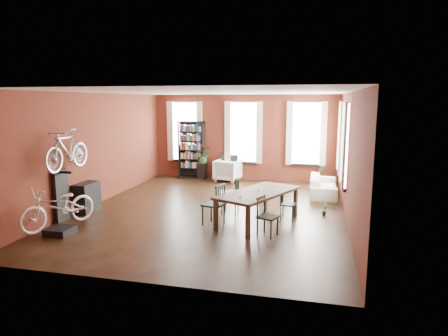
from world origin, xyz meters
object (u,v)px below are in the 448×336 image
(dining_table, at_px, (258,207))
(dining_chair_b, at_px, (230,195))
(plant_stand, at_px, (202,171))
(bicycle_floor, at_px, (57,187))
(console_table, at_px, (87,197))
(dining_chair_d, at_px, (288,204))
(dining_chair_a, at_px, (213,204))
(bike_trainer, at_px, (60,231))
(dining_chair_c, at_px, (268,217))
(cream_sofa, at_px, (324,182))
(white_armchair, at_px, (228,169))
(bookshelf, at_px, (192,150))

(dining_table, height_order, dining_chair_b, dining_chair_b)
(plant_stand, distance_m, bicycle_floor, 7.09)
(console_table, bearing_deg, plant_stand, 71.65)
(dining_chair_d, distance_m, bicycle_floor, 5.49)
(dining_table, distance_m, dining_chair_b, 1.16)
(dining_table, height_order, console_table, same)
(dining_table, relative_size, plant_stand, 3.95)
(dining_chair_a, height_order, dining_chair_d, dining_chair_a)
(dining_table, height_order, dining_chair_d, dining_table)
(dining_chair_d, xyz_separation_m, plant_stand, (-3.62, 4.58, -0.10))
(dining_chair_b, bearing_deg, bicycle_floor, -51.91)
(dining_chair_b, xyz_separation_m, console_table, (-3.78, -0.82, -0.08))
(dining_table, distance_m, bike_trainer, 4.62)
(dining_chair_a, height_order, dining_chair_b, dining_chair_a)
(dining_chair_c, relative_size, console_table, 1.10)
(cream_sofa, distance_m, bicycle_floor, 7.87)
(dining_chair_d, xyz_separation_m, bicycle_floor, (-4.92, -2.34, 0.68))
(dining_chair_a, height_order, cream_sofa, dining_chair_a)
(dining_chair_b, bearing_deg, cream_sofa, 138.10)
(dining_chair_d, bearing_deg, dining_chair_b, 87.44)
(dining_chair_b, bearing_deg, console_table, -77.16)
(white_armchair, distance_m, plant_stand, 1.06)
(console_table, bearing_deg, cream_sofa, 29.33)
(dining_chair_b, bearing_deg, dining_chair_d, 81.79)
(dining_table, relative_size, cream_sofa, 1.13)
(console_table, height_order, bicycle_floor, bicycle_floor)
(dining_chair_c, xyz_separation_m, white_armchair, (-2.25, 5.80, 0.00))
(dining_chair_b, height_order, white_armchair, dining_chair_b)
(dining_table, xyz_separation_m, dining_chair_a, (-1.03, -0.35, 0.11))
(dining_table, xyz_separation_m, dining_chair_b, (-0.87, 0.76, 0.08))
(bookshelf, xyz_separation_m, bike_trainer, (-0.85, -6.99, -1.02))
(bike_trainer, xyz_separation_m, plant_stand, (1.29, 6.95, 0.22))
(dining_chair_b, xyz_separation_m, cream_sofa, (2.45, 2.68, -0.08))
(dining_chair_c, height_order, console_table, dining_chair_c)
(dining_table, bearing_deg, dining_chair_d, 61.80)
(white_armchair, bearing_deg, bookshelf, 2.89)
(bookshelf, distance_m, bike_trainer, 7.12)
(dining_chair_a, relative_size, dining_chair_b, 1.04)
(white_armchair, bearing_deg, bike_trainer, 81.87)
(dining_chair_b, xyz_separation_m, bicycle_floor, (-3.36, -2.58, 0.59))
(dining_chair_d, distance_m, white_armchair, 5.11)
(dining_table, bearing_deg, cream_sofa, 89.72)
(white_armchair, xyz_separation_m, bicycle_floor, (-2.34, -6.76, 0.63))
(bookshelf, xyz_separation_m, cream_sofa, (4.95, -1.70, -0.69))
(bookshelf, bearing_deg, white_armchair, -7.89)
(dining_chair_a, relative_size, bicycle_floor, 0.55)
(dining_chair_d, distance_m, plant_stand, 5.84)
(white_armchair, distance_m, bicycle_floor, 7.18)
(dining_chair_c, bearing_deg, bike_trainer, 121.84)
(dining_chair_c, bearing_deg, dining_chair_d, 6.14)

